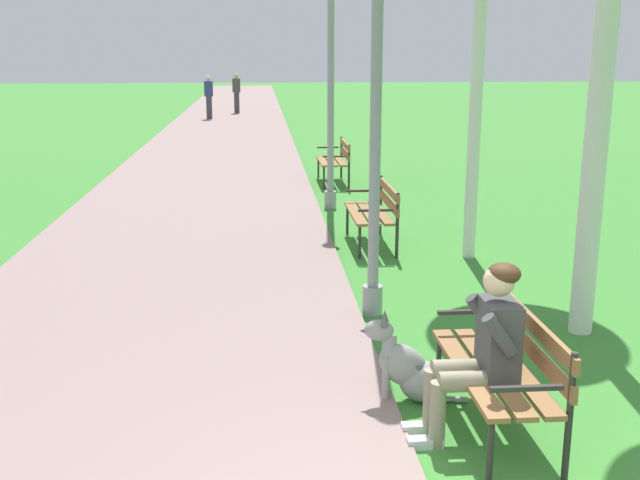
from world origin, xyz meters
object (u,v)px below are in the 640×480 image
at_px(park_bench_mid, 375,208).
at_px(pedestrian_distant, 209,97).
at_px(park_bench_near, 505,361).
at_px(dog_grey, 409,369).
at_px(lamp_post_mid, 331,66).
at_px(park_bench_far, 336,158).
at_px(person_seated_on_near_bench, 482,345).
at_px(pedestrian_further_distant, 237,93).
at_px(lamp_post_near, 376,111).

bearing_deg(park_bench_mid, pedestrian_distant, 99.88).
bearing_deg(park_bench_near, dog_grey, 139.13).
bearing_deg(lamp_post_mid, park_bench_far, 82.24).
height_order(person_seated_on_near_bench, pedestrian_distant, pedestrian_distant).
relative_size(person_seated_on_near_bench, pedestrian_distant, 0.76).
distance_m(park_bench_far, pedestrian_further_distant, 17.49).
xyz_separation_m(dog_grey, pedestrian_distant, (-2.97, 24.43, 0.58)).
bearing_deg(pedestrian_distant, person_seated_on_near_bench, -82.41).
distance_m(park_bench_near, dog_grey, 0.79).
bearing_deg(person_seated_on_near_bench, pedestrian_further_distant, 94.87).
bearing_deg(lamp_post_near, lamp_post_mid, 89.31).
bearing_deg(pedestrian_distant, park_bench_mid, -80.12).
xyz_separation_m(park_bench_far, person_seated_on_near_bench, (-0.06, -10.43, 0.17)).
distance_m(park_bench_near, lamp_post_near, 2.95).
height_order(park_bench_near, park_bench_far, same).
bearing_deg(lamp_post_mid, pedestrian_distant, 100.08).
height_order(park_bench_near, dog_grey, park_bench_near).
bearing_deg(lamp_post_near, pedestrian_further_distant, 94.56).
bearing_deg(dog_grey, pedestrian_further_distant, 94.21).
height_order(park_bench_mid, lamp_post_mid, lamp_post_mid).
bearing_deg(park_bench_near, park_bench_far, 90.85).
distance_m(park_bench_mid, pedestrian_further_distant, 22.50).
relative_size(park_bench_mid, pedestrian_further_distant, 0.91).
height_order(park_bench_far, pedestrian_further_distant, pedestrian_further_distant).
relative_size(park_bench_mid, lamp_post_mid, 0.33).
bearing_deg(pedestrian_further_distant, lamp_post_near, -85.44).
height_order(dog_grey, pedestrian_further_distant, pedestrian_further_distant).
bearing_deg(pedestrian_further_distant, pedestrian_distant, -109.77).
relative_size(pedestrian_distant, pedestrian_further_distant, 1.00).
bearing_deg(dog_grey, pedestrian_distant, 96.94).
bearing_deg(dog_grey, park_bench_mid, 84.61).
distance_m(park_bench_near, pedestrian_distant, 25.17).
bearing_deg(park_bench_far, lamp_post_near, -92.98).
xyz_separation_m(park_bench_mid, pedestrian_further_distant, (-2.45, 22.36, 0.33)).
relative_size(park_bench_far, pedestrian_further_distant, 0.91).
bearing_deg(park_bench_mid, lamp_post_mid, 98.52).
bearing_deg(lamp_post_mid, pedestrian_further_distant, 95.96).
height_order(park_bench_mid, lamp_post_near, lamp_post_near).
distance_m(lamp_post_near, pedestrian_further_distant, 25.27).
bearing_deg(lamp_post_mid, park_bench_mid, -81.48).
xyz_separation_m(park_bench_mid, person_seated_on_near_bench, (-0.09, -5.38, 0.17)).
distance_m(park_bench_far, person_seated_on_near_bench, 10.43).
xyz_separation_m(park_bench_near, person_seated_on_near_bench, (-0.21, -0.12, 0.17)).
xyz_separation_m(park_bench_far, pedestrian_further_distant, (-2.42, 17.32, 0.33)).
bearing_deg(park_bench_near, pedestrian_further_distant, 95.31).
distance_m(person_seated_on_near_bench, pedestrian_distant, 25.26).
distance_m(park_bench_mid, park_bench_far, 5.04).
distance_m(lamp_post_near, lamp_post_mid, 5.32).
bearing_deg(person_seated_on_near_bench, park_bench_near, 30.03).
relative_size(park_bench_far, lamp_post_mid, 0.33).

